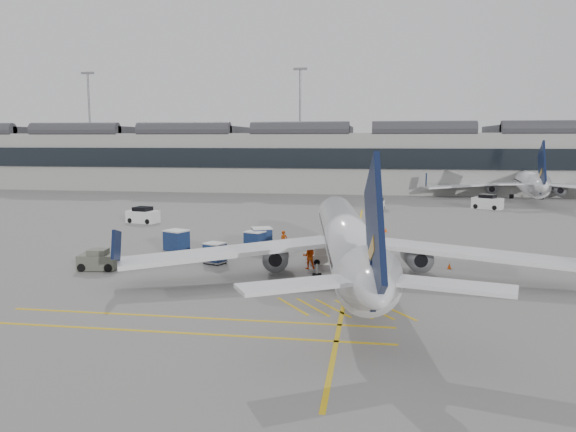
# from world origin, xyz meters

# --- Properties ---
(ground) EXTENTS (220.00, 220.00, 0.00)m
(ground) POSITION_xyz_m (0.00, 0.00, 0.00)
(ground) COLOR gray
(ground) RESTS_ON ground
(terminal) EXTENTS (200.00, 20.45, 12.40)m
(terminal) POSITION_xyz_m (0.00, 71.93, 6.14)
(terminal) COLOR #9E9E99
(terminal) RESTS_ON ground
(light_masts) EXTENTS (113.00, 0.60, 25.45)m
(light_masts) POSITION_xyz_m (-1.67, 86.00, 14.49)
(light_masts) COLOR slate
(light_masts) RESTS_ON ground
(apron_markings) EXTENTS (0.25, 60.00, 0.01)m
(apron_markings) POSITION_xyz_m (10.00, 10.00, 0.01)
(apron_markings) COLOR gold
(apron_markings) RESTS_ON ground
(airliner_main) EXTENTS (31.94, 35.11, 9.36)m
(airliner_main) POSITION_xyz_m (9.88, 0.54, 2.75)
(airliner_main) COLOR white
(airliner_main) RESTS_ON ground
(airliner_far) EXTENTS (33.42, 36.69, 9.76)m
(airliner_far) POSITION_xyz_m (36.95, 60.77, 2.87)
(airliner_far) COLOR white
(airliner_far) RESTS_ON ground
(belt_loader) EXTENTS (5.33, 3.35, 2.13)m
(belt_loader) POSITION_xyz_m (8.34, 5.40, 0.62)
(belt_loader) COLOR beige
(belt_loader) RESTS_ON ground
(baggage_cart_a) EXTENTS (2.00, 1.85, 1.70)m
(baggage_cart_a) POSITION_xyz_m (-0.82, 3.50, 0.91)
(baggage_cart_a) COLOR gray
(baggage_cart_a) RESTS_ON ground
(baggage_cart_b) EXTENTS (2.30, 2.11, 1.96)m
(baggage_cart_b) POSITION_xyz_m (1.67, 10.09, 1.05)
(baggage_cart_b) COLOR gray
(baggage_cart_b) RESTS_ON ground
(baggage_cart_c) EXTENTS (2.42, 2.25, 2.04)m
(baggage_cart_c) POSITION_xyz_m (-5.31, 7.07, 1.09)
(baggage_cart_c) COLOR gray
(baggage_cart_c) RESTS_ON ground
(baggage_cart_d) EXTENTS (2.07, 1.90, 1.78)m
(baggage_cart_d) POSITION_xyz_m (1.25, 9.08, 0.95)
(baggage_cart_d) COLOR gray
(baggage_cart_d) RESTS_ON ground
(ramp_agent_a) EXTENTS (0.81, 0.78, 1.88)m
(ramp_agent_a) POSITION_xyz_m (3.85, 9.19, 0.94)
(ramp_agent_a) COLOR #E3500B
(ramp_agent_a) RESTS_ON ground
(ramp_agent_b) EXTENTS (1.08, 0.90, 1.99)m
(ramp_agent_b) POSITION_xyz_m (6.83, 2.92, 1.00)
(ramp_agent_b) COLOR #FF540D
(ramp_agent_b) RESTS_ON ground
(pushback_tug) EXTENTS (3.00, 2.05, 1.58)m
(pushback_tug) POSITION_xyz_m (-9.02, 0.15, 0.70)
(pushback_tug) COLOR #54574A
(pushback_tug) RESTS_ON ground
(safety_cone_nose) EXTENTS (0.36, 0.36, 0.49)m
(safety_cone_nose) POSITION_xyz_m (12.96, 21.18, 0.25)
(safety_cone_nose) COLOR #F24C0A
(safety_cone_nose) RESTS_ON ground
(safety_cone_engine) EXTENTS (0.33, 0.33, 0.45)m
(safety_cone_engine) POSITION_xyz_m (17.50, 4.48, 0.23)
(safety_cone_engine) COLOR #F24C0A
(safety_cone_engine) RESTS_ON ground
(service_van_left) EXTENTS (4.01, 2.60, 1.90)m
(service_van_left) POSITION_xyz_m (-15.59, 23.77, 0.85)
(service_van_left) COLOR silver
(service_van_left) RESTS_ON ground
(service_van_mid) EXTENTS (2.15, 3.51, 1.69)m
(service_van_mid) POSITION_xyz_m (12.11, 40.22, 0.76)
(service_van_mid) COLOR silver
(service_van_mid) RESTS_ON ground
(service_van_right) EXTENTS (4.52, 3.76, 2.08)m
(service_van_right) POSITION_xyz_m (27.72, 44.23, 0.93)
(service_van_right) COLOR silver
(service_van_right) RESTS_ON ground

